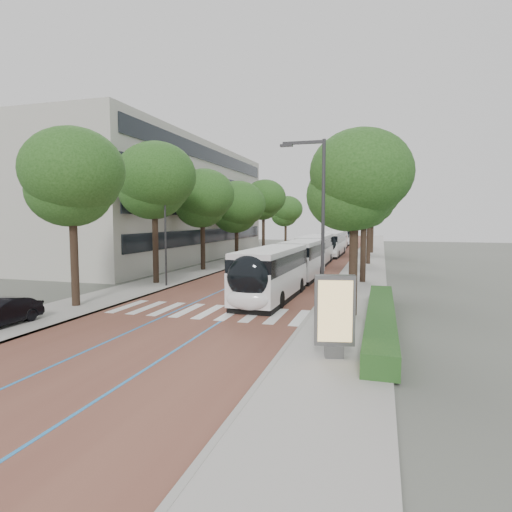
{
  "coord_description": "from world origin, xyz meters",
  "views": [
    {
      "loc": [
        9.04,
        -20.04,
        5.02
      ],
      "look_at": [
        0.59,
        8.7,
        2.4
      ],
      "focal_mm": 30.0,
      "sensor_mm": 36.0,
      "label": 1
    }
  ],
  "objects": [
    {
      "name": "lane_line_right",
      "position": [
        1.6,
        40.0,
        0.02
      ],
      "size": [
        0.12,
        126.0,
        0.01
      ],
      "primitive_type": "cube",
      "color": "#2574B9",
      "rests_on": "road"
    },
    {
      "name": "sidewalk_left",
      "position": [
        -7.5,
        40.0,
        0.06
      ],
      "size": [
        4.0,
        140.0,
        0.12
      ],
      "primitive_type": "cube",
      "color": "#9C9894",
      "rests_on": "ground"
    },
    {
      "name": "hedge",
      "position": [
        9.1,
        0.0,
        0.52
      ],
      "size": [
        1.2,
        14.0,
        0.8
      ],
      "primitive_type": "cube",
      "color": "#174319",
      "rests_on": "sidewalk_right"
    },
    {
      "name": "ad_panel",
      "position": [
        7.52,
        -5.01,
        1.66
      ],
      "size": [
        1.46,
        0.66,
        2.93
      ],
      "rotation": [
        0.0,
        0.0,
        0.2
      ],
      "color": "#59595B",
      "rests_on": "sidewalk_right"
    },
    {
      "name": "bus_queued_3",
      "position": [
        2.14,
        64.93,
        1.62
      ],
      "size": [
        2.8,
        12.45,
        3.2
      ],
      "rotation": [
        0.0,
        0.0,
        0.02
      ],
      "color": "silver",
      "rests_on": "ground"
    },
    {
      "name": "road",
      "position": [
        0.0,
        40.0,
        0.01
      ],
      "size": [
        11.0,
        140.0,
        0.02
      ],
      "primitive_type": "cube",
      "color": "brown",
      "rests_on": "ground"
    },
    {
      "name": "kerb_left",
      "position": [
        -5.6,
        40.0,
        0.06
      ],
      "size": [
        0.2,
        140.0,
        0.14
      ],
      "primitive_type": "cube",
      "color": "gray",
      "rests_on": "ground"
    },
    {
      "name": "parked_car",
      "position": [
        -7.57,
        -4.92,
        0.75
      ],
      "size": [
        1.42,
        3.85,
        1.26
      ],
      "primitive_type": "imported",
      "rotation": [
        0.0,
        0.0,
        -0.02
      ],
      "color": "black",
      "rests_on": "sidewalk_left"
    },
    {
      "name": "lamp_post_left",
      "position": [
        -6.1,
        8.0,
        4.12
      ],
      "size": [
        0.14,
        0.14,
        8.0
      ],
      "primitive_type": "cylinder",
      "color": "#313133",
      "rests_on": "sidewalk_left"
    },
    {
      "name": "lane_line_left",
      "position": [
        -1.6,
        40.0,
        0.02
      ],
      "size": [
        0.12,
        126.0,
        0.01
      ],
      "primitive_type": "cube",
      "color": "#2574B9",
      "rests_on": "road"
    },
    {
      "name": "streetlight_near",
      "position": [
        6.62,
        -3.0,
        4.82
      ],
      "size": [
        1.82,
        0.2,
        8.0
      ],
      "color": "#313133",
      "rests_on": "sidewalk_right"
    },
    {
      "name": "bus_queued_2",
      "position": [
        2.25,
        51.15,
        1.62
      ],
      "size": [
        2.87,
        12.46,
        3.2
      ],
      "rotation": [
        0.0,
        0.0,
        0.03
      ],
      "color": "silver",
      "rests_on": "ground"
    },
    {
      "name": "sidewalk_right",
      "position": [
        7.5,
        40.0,
        0.06
      ],
      "size": [
        4.0,
        140.0,
        0.12
      ],
      "primitive_type": "cube",
      "color": "#9C9894",
      "rests_on": "ground"
    },
    {
      "name": "bus_queued_1",
      "position": [
        2.68,
        38.08,
        1.62
      ],
      "size": [
        2.63,
        12.42,
        3.2
      ],
      "rotation": [
        0.0,
        0.0,
        -0.01
      ],
      "color": "silver",
      "rests_on": "ground"
    },
    {
      "name": "bus_queued_0",
      "position": [
        2.29,
        25.11,
        1.62
      ],
      "size": [
        2.62,
        12.42,
        3.2
      ],
      "rotation": [
        0.0,
        0.0,
        0.01
      ],
      "color": "silver",
      "rests_on": "ground"
    },
    {
      "name": "trees_right",
      "position": [
        7.7,
        23.04,
        6.5
      ],
      "size": [
        5.43,
        47.12,
        9.1
      ],
      "color": "black",
      "rests_on": "ground"
    },
    {
      "name": "trees_left",
      "position": [
        -7.5,
        25.2,
        6.82
      ],
      "size": [
        6.39,
        60.53,
        10.14
      ],
      "color": "black",
      "rests_on": "ground"
    },
    {
      "name": "kerb_right",
      "position": [
        5.6,
        40.0,
        0.06
      ],
      "size": [
        0.2,
        140.0,
        0.14
      ],
      "primitive_type": "cube",
      "color": "gray",
      "rests_on": "ground"
    },
    {
      "name": "office_building",
      "position": [
        -19.47,
        28.0,
        7.0
      ],
      "size": [
        18.11,
        40.0,
        14.0
      ],
      "color": "#BAB9AD",
      "rests_on": "ground"
    },
    {
      "name": "zebra_crossing",
      "position": [
        0.2,
        1.0,
        0.03
      ],
      "size": [
        10.55,
        3.6,
        0.01
      ],
      "color": "silver",
      "rests_on": "ground"
    },
    {
      "name": "lead_bus",
      "position": [
        2.69,
        9.17,
        1.63
      ],
      "size": [
        2.98,
        18.45,
        3.2
      ],
      "rotation": [
        0.0,
        0.0,
        -0.02
      ],
      "color": "black",
      "rests_on": "ground"
    },
    {
      "name": "streetlight_far",
      "position": [
        6.62,
        22.0,
        4.82
      ],
      "size": [
        1.82,
        0.2,
        8.0
      ],
      "color": "#313133",
      "rests_on": "sidewalk_right"
    },
    {
      "name": "ground",
      "position": [
        0.0,
        0.0,
        0.0
      ],
      "size": [
        160.0,
        160.0,
        0.0
      ],
      "primitive_type": "plane",
      "color": "#51544C",
      "rests_on": "ground"
    }
  ]
}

